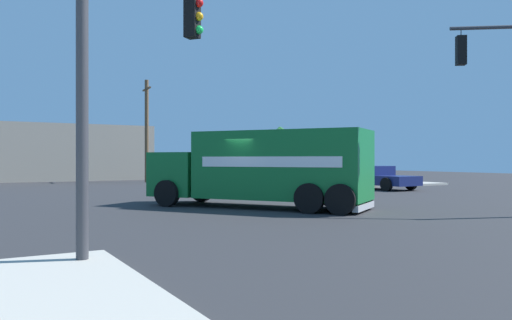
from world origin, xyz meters
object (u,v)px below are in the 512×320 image
Objects in this scene: delivery_truck at (264,168)px; vending_machine_red at (270,169)px; palm_tree_far at (280,144)px; utility_pole at (147,129)px; traffic_light_primary at (130,40)px; pickup_navy at (376,177)px.

delivery_truck is 4.45× the size of vending_machine_red.
vending_machine_red is at bearing 57.52° from delivery_truck.
palm_tree_far is 0.54× the size of utility_pole.
vending_machine_red is at bearing -39.04° from utility_pole.
delivery_truck is at bearing -124.40° from palm_tree_far.
palm_tree_far is at bearing -22.43° from utility_pole.
vending_machine_red is at bearing -136.45° from palm_tree_far.
pickup_navy is at bearing 35.03° from traffic_light_primary.
delivery_truck is 18.82m from vending_machine_red.
delivery_truck is 22.26m from utility_pole.
traffic_light_primary is at bearing -144.97° from pickup_navy.
delivery_truck reaches higher than pickup_navy.
utility_pole reaches higher than vending_machine_red.
palm_tree_far is at bearing 43.55° from vending_machine_red.
delivery_truck is 13.43m from pickup_navy.
utility_pole is (9.46, 28.49, 0.08)m from traffic_light_primary.
pickup_navy is 11.70m from palm_tree_far.
traffic_light_primary is 22.93m from pickup_navy.
pickup_navy is 18.27m from utility_pole.
delivery_truck is 21.81m from palm_tree_far.
palm_tree_far is (0.56, 11.47, 2.28)m from pickup_navy.
utility_pole reaches higher than palm_tree_far.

